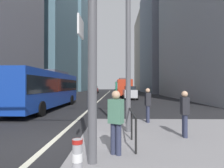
# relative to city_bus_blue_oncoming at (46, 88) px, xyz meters

# --- Properties ---
(ground_plane) EXTENTS (160.00, 160.00, 0.00)m
(ground_plane) POSITION_rel_city_bus_blue_oncoming_xyz_m (3.74, 10.49, -1.84)
(ground_plane) COLOR black
(lane_centre_line) EXTENTS (0.20, 80.00, 0.01)m
(lane_centre_line) POSITION_rel_city_bus_blue_oncoming_xyz_m (3.74, 20.49, -1.83)
(lane_centre_line) COLOR beige
(lane_centre_line) RESTS_ON ground
(office_tower_left_mid) EXTENTS (12.77, 21.96, 33.58)m
(office_tower_left_mid) POSITION_rel_city_bus_blue_oncoming_xyz_m (-12.26, 31.32, 14.95)
(office_tower_left_mid) COLOR slate
(office_tower_left_mid) RESTS_ON ground
(office_tower_left_far) EXTENTS (12.64, 21.16, 54.58)m
(office_tower_left_far) POSITION_rel_city_bus_blue_oncoming_xyz_m (-12.26, 58.83, 25.45)
(office_tower_left_far) COLOR slate
(office_tower_left_far) RESTS_ON ground
(office_tower_right_mid) EXTENTS (12.04, 22.70, 32.08)m
(office_tower_right_mid) POSITION_rel_city_bus_blue_oncoming_xyz_m (20.74, 40.45, 14.20)
(office_tower_right_mid) COLOR slate
(office_tower_right_mid) RESTS_ON ground
(office_tower_right_far) EXTENTS (10.30, 23.39, 33.10)m
(office_tower_right_far) POSITION_rel_city_bus_blue_oncoming_xyz_m (20.74, 69.47, 14.71)
(office_tower_right_far) COLOR gray
(office_tower_right_far) RESTS_ON ground
(city_bus_blue_oncoming) EXTENTS (2.86, 11.94, 3.40)m
(city_bus_blue_oncoming) POSITION_rel_city_bus_blue_oncoming_xyz_m (0.00, 0.00, 0.00)
(city_bus_blue_oncoming) COLOR #14389E
(city_bus_blue_oncoming) RESTS_ON ground
(city_bus_red_receding) EXTENTS (2.78, 11.32, 3.40)m
(city_bus_red_receding) POSITION_rel_city_bus_blue_oncoming_xyz_m (7.51, 20.59, -0.00)
(city_bus_red_receding) COLOR red
(city_bus_red_receding) RESTS_ON ground
(city_bus_red_distant) EXTENTS (2.84, 11.16, 3.40)m
(city_bus_red_distant) POSITION_rel_city_bus_blue_oncoming_xyz_m (7.09, 40.91, -0.00)
(city_bus_red_distant) COLOR #198456
(city_bus_red_distant) RESTS_ON ground
(car_oncoming_mid) EXTENTS (2.09, 4.27, 1.94)m
(car_oncoming_mid) POSITION_rel_city_bus_blue_oncoming_xyz_m (0.30, 33.34, -0.85)
(car_oncoming_mid) COLOR maroon
(car_oncoming_mid) RESTS_ON ground
(car_receding_near) EXTENTS (2.14, 4.29, 1.94)m
(car_receding_near) POSITION_rel_city_bus_blue_oncoming_xyz_m (8.02, 11.57, -0.85)
(car_receding_near) COLOR silver
(car_receding_near) RESTS_ON ground
(street_lamp_post) EXTENTS (5.50, 0.32, 8.00)m
(street_lamp_post) POSITION_rel_city_bus_blue_oncoming_xyz_m (6.49, -8.41, 3.45)
(street_lamp_post) COLOR #56565B
(street_lamp_post) RESTS_ON median_island
(bollard_left) EXTENTS (0.20, 0.20, 0.87)m
(bollard_left) POSITION_rel_city_bus_blue_oncoming_xyz_m (5.29, -12.53, -1.20)
(bollard_left) COLOR #99999E
(bollard_left) RESTS_ON median_island
(bollard_right) EXTENTS (0.20, 0.20, 0.92)m
(bollard_right) POSITION_rel_city_bus_blue_oncoming_xyz_m (5.30, -10.64, -1.18)
(bollard_right) COLOR #99999E
(bollard_right) RESTS_ON median_island
(pedestrian_railing) EXTENTS (0.06, 4.08, 0.98)m
(pedestrian_railing) POSITION_rel_city_bus_blue_oncoming_xyz_m (6.54, -8.85, -0.97)
(pedestrian_railing) COLOR black
(pedestrian_railing) RESTS_ON median_island
(pedestrian_waiting) EXTENTS (0.26, 0.39, 1.72)m
(pedestrian_waiting) POSITION_rel_city_bus_blue_oncoming_xyz_m (7.61, -6.46, -0.73)
(pedestrian_waiting) COLOR #2D334C
(pedestrian_waiting) RESTS_ON median_island
(pedestrian_walking) EXTENTS (0.27, 0.40, 1.66)m
(pedestrian_walking) POSITION_rel_city_bus_blue_oncoming_xyz_m (8.47, -9.16, -0.77)
(pedestrian_walking) COLOR #2D334C
(pedestrian_walking) RESTS_ON median_island
(pedestrian_far) EXTENTS (0.45, 0.39, 1.72)m
(pedestrian_far) POSITION_rel_city_bus_blue_oncoming_xyz_m (6.00, -10.91, -0.73)
(pedestrian_far) COLOR #2D334C
(pedestrian_far) RESTS_ON median_island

